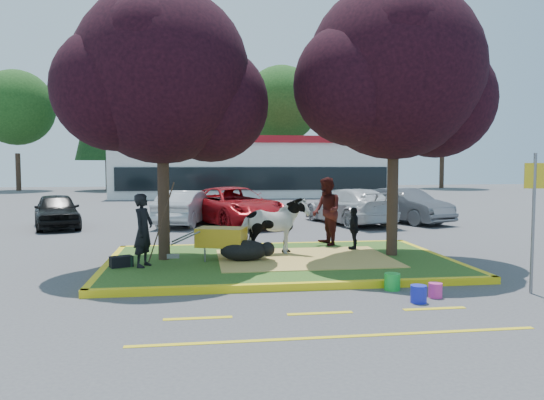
{
  "coord_description": "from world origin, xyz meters",
  "views": [
    {
      "loc": [
        -1.99,
        -12.6,
        2.48
      ],
      "look_at": [
        -0.14,
        0.5,
        1.56
      ],
      "focal_mm": 35.0,
      "sensor_mm": 36.0,
      "label": 1
    }
  ],
  "objects": [
    {
      "name": "ground",
      "position": [
        0.0,
        0.0,
        0.0
      ],
      "size": [
        90.0,
        90.0,
        0.0
      ],
      "primitive_type": "plane",
      "color": "#424244",
      "rests_on": "ground"
    },
    {
      "name": "median_island",
      "position": [
        0.0,
        0.0,
        0.07
      ],
      "size": [
        8.0,
        5.0,
        0.15
      ],
      "primitive_type": "cube",
      "color": "#2A5019",
      "rests_on": "ground"
    },
    {
      "name": "curb_near",
      "position": [
        0.0,
        -2.58,
        0.07
      ],
      "size": [
        8.3,
        0.16,
        0.15
      ],
      "primitive_type": "cube",
      "color": "yellow",
      "rests_on": "ground"
    },
    {
      "name": "curb_far",
      "position": [
        0.0,
        2.58,
        0.07
      ],
      "size": [
        8.3,
        0.16,
        0.15
      ],
      "primitive_type": "cube",
      "color": "yellow",
      "rests_on": "ground"
    },
    {
      "name": "curb_left",
      "position": [
        -4.08,
        0.0,
        0.07
      ],
      "size": [
        0.16,
        5.3,
        0.15
      ],
      "primitive_type": "cube",
      "color": "yellow",
      "rests_on": "ground"
    },
    {
      "name": "curb_right",
      "position": [
        4.08,
        0.0,
        0.07
      ],
      "size": [
        0.16,
        5.3,
        0.15
      ],
      "primitive_type": "cube",
      "color": "yellow",
      "rests_on": "ground"
    },
    {
      "name": "straw_bedding",
      "position": [
        0.6,
        0.0,
        0.15
      ],
      "size": [
        4.2,
        3.0,
        0.01
      ],
      "primitive_type": "cube",
      "color": "#E1C35C",
      "rests_on": "median_island"
    },
    {
      "name": "tree_purple_left",
      "position": [
        -2.78,
        0.38,
        4.36
      ],
      "size": [
        5.06,
        4.2,
        6.51
      ],
      "color": "black",
      "rests_on": "median_island"
    },
    {
      "name": "tree_purple_right",
      "position": [
        2.92,
        0.18,
        4.56
      ],
      "size": [
        5.3,
        4.4,
        6.82
      ],
      "color": "black",
      "rests_on": "median_island"
    },
    {
      "name": "fire_lane_stripe_a",
      "position": [
        -2.0,
        -4.2,
        0.0
      ],
      "size": [
        1.1,
        0.12,
        0.01
      ],
      "primitive_type": "cube",
      "color": "yellow",
      "rests_on": "ground"
    },
    {
      "name": "fire_lane_stripe_b",
      "position": [
        0.0,
        -4.2,
        0.0
      ],
      "size": [
        1.1,
        0.12,
        0.01
      ],
      "primitive_type": "cube",
      "color": "yellow",
      "rests_on": "ground"
    },
    {
      "name": "fire_lane_stripe_c",
      "position": [
        2.0,
        -4.2,
        0.0
      ],
      "size": [
        1.1,
        0.12,
        0.01
      ],
      "primitive_type": "cube",
      "color": "yellow",
      "rests_on": "ground"
    },
    {
      "name": "fire_lane_long",
      "position": [
        0.0,
        -5.4,
        0.0
      ],
      "size": [
        6.0,
        0.1,
        0.01
      ],
      "primitive_type": "cube",
      "color": "yellow",
      "rests_on": "ground"
    },
    {
      "name": "retail_building",
      "position": [
        2.0,
        27.98,
        2.25
      ],
      "size": [
        20.4,
        8.4,
        4.4
      ],
      "color": "silver",
      "rests_on": "ground"
    },
    {
      "name": "treeline",
      "position": [
        1.23,
        37.61,
        7.73
      ],
      "size": [
        46.58,
        7.8,
        14.63
      ],
      "color": "black",
      "rests_on": "ground"
    },
    {
      "name": "cow",
      "position": [
        -0.1,
        0.54,
        0.89
      ],
      "size": [
        1.89,
        1.2,
        1.47
      ],
      "primitive_type": "imported",
      "rotation": [
        0.0,
        0.0,
        1.82
      ],
      "color": "white",
      "rests_on": "median_island"
    },
    {
      "name": "calf",
      "position": [
        -0.89,
        -0.13,
        0.4
      ],
      "size": [
        1.17,
        0.68,
        0.5
      ],
      "primitive_type": "ellipsoid",
      "rotation": [
        0.0,
        0.0,
        0.03
      ],
      "color": "black",
      "rests_on": "median_island"
    },
    {
      "name": "handler",
      "position": [
        -3.2,
        -0.5,
        0.98
      ],
      "size": [
        0.59,
        0.71,
        1.65
      ],
      "primitive_type": "imported",
      "rotation": [
        0.0,
        0.0,
        1.19
      ],
      "color": "black",
      "rests_on": "median_island"
    },
    {
      "name": "visitor_a",
      "position": [
        1.64,
        2.0,
        1.12
      ],
      "size": [
        0.83,
        1.02,
        1.93
      ],
      "primitive_type": "imported",
      "rotation": [
        0.0,
        0.0,
        -1.46
      ],
      "color": "#411412",
      "rests_on": "median_island"
    },
    {
      "name": "visitor_b",
      "position": [
        2.17,
        1.1,
        0.72
      ],
      "size": [
        0.38,
        0.71,
        1.15
      ],
      "primitive_type": "imported",
      "rotation": [
        0.0,
        0.0,
        -1.72
      ],
      "color": "black",
      "rests_on": "median_island"
    },
    {
      "name": "wheelbarrow",
      "position": [
        -1.41,
        0.15,
        0.68
      ],
      "size": [
        2.04,
        1.02,
        0.77
      ],
      "rotation": [
        0.0,
        0.0,
        -0.33
      ],
      "color": "black",
      "rests_on": "median_island"
    },
    {
      "name": "gear_bag_dark",
      "position": [
        -3.7,
        -0.47,
        0.27
      ],
      "size": [
        0.55,
        0.44,
        0.25
      ],
      "primitive_type": "cube",
      "rotation": [
        0.0,
        0.0,
        0.41
      ],
      "color": "black",
      "rests_on": "median_island"
    },
    {
      "name": "gear_bag_green",
      "position": [
        -3.7,
        -0.45,
        0.27
      ],
      "size": [
        0.51,
        0.4,
        0.24
      ],
      "primitive_type": "cube",
      "rotation": [
        0.0,
        0.0,
        0.3
      ],
      "color": "black",
      "rests_on": "median_island"
    },
    {
      "name": "sign_post",
      "position": [
        4.3,
        -3.43,
        1.66
      ],
      "size": [
        0.37,
        0.13,
        2.67
      ],
      "rotation": [
        0.0,
        0.0,
        -0.27
      ],
      "color": "slate",
      "rests_on": "ground"
    },
    {
      "name": "bucket_green",
      "position": [
        1.77,
        -2.81,
        0.17
      ],
      "size": [
        0.41,
        0.41,
        0.33
      ],
      "primitive_type": "cylinder",
      "rotation": [
        0.0,
        0.0,
        -0.41
      ],
      "color": "green",
      "rests_on": "ground"
    },
    {
      "name": "bucket_pink",
      "position": [
        2.35,
        -3.48,
        0.14
      ],
      "size": [
        0.3,
        0.3,
        0.27
      ],
      "primitive_type": "cylinder",
      "rotation": [
        0.0,
        0.0,
        0.21
      ],
      "color": "#E83395",
      "rests_on": "ground"
    },
    {
      "name": "bucket_blue",
      "position": [
        1.89,
        -3.78,
        0.16
      ],
      "size": [
        0.37,
        0.37,
        0.31
      ],
      "primitive_type": "cylinder",
      "rotation": [
        0.0,
        0.0,
        0.37
      ],
      "color": "#1821C4",
      "rests_on": "ground"
    },
    {
      "name": "car_black",
      "position": [
        -7.33,
        8.55,
        0.66
      ],
      "size": [
        2.63,
        4.18,
        1.33
      ],
      "primitive_type": "imported",
      "rotation": [
        0.0,
        0.0,
        0.29
      ],
      "color": "black",
      "rests_on": "ground"
    },
    {
      "name": "car_silver",
      "position": [
        -2.48,
        8.85,
        0.69
      ],
      "size": [
        2.53,
        4.45,
        1.39
      ],
      "primitive_type": "imported",
      "rotation": [
        0.0,
        0.0,
        2.88
      ],
      "color": "#ABAFB4",
      "rests_on": "ground"
    },
    {
      "name": "car_red",
      "position": [
        -0.55,
        8.57,
        0.76
      ],
      "size": [
        4.5,
        6.02,
        1.52
      ],
      "primitive_type": "imported",
      "rotation": [
        0.0,
        0.0,
        0.41
      ],
      "color": "#9D0D13",
      "rests_on": "ground"
    },
    {
      "name": "car_white",
      "position": [
        4.17,
        8.33,
        0.72
      ],
      "size": [
        3.24,
        5.33,
        1.45
      ],
      "primitive_type": "imported",
      "rotation": [
        0.0,
        0.0,
        3.4
      ],
      "color": "silver",
      "rests_on": "ground"
    },
    {
      "name": "car_grey",
      "position": [
        6.61,
        8.47,
        0.71
      ],
      "size": [
        3.07,
        4.56,
        1.42
      ],
      "primitive_type": "imported",
      "rotation": [
        0.0,
        0.0,
        0.4
      ],
      "color": "#515258",
      "rests_on": "ground"
    }
  ]
}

